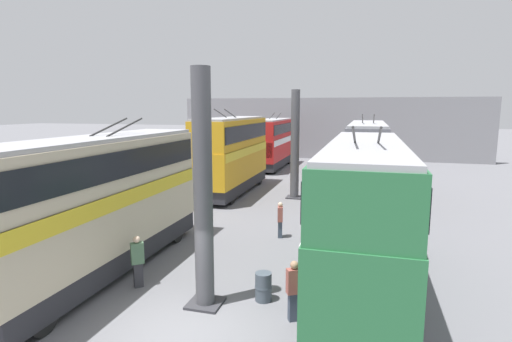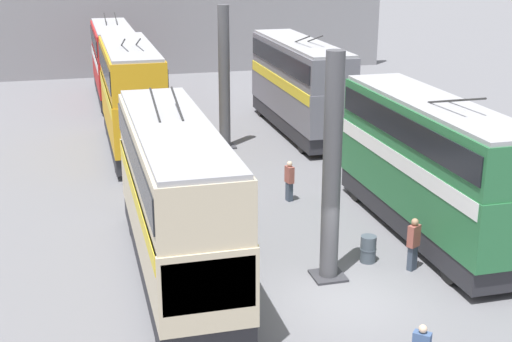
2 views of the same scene
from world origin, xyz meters
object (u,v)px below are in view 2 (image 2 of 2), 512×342
at_px(bus_right_near, 175,192).
at_px(person_by_left_row, 413,243).
at_px(bus_right_far, 114,58).
at_px(person_aisle_midway, 289,180).
at_px(oil_drum, 368,249).
at_px(bus_left_near, 430,160).
at_px(bus_right_mid, 131,92).
at_px(person_by_right_row, 242,251).
at_px(bus_left_far, 299,81).

xyz_separation_m(bus_right_near, person_by_left_row, (-1.44, -7.44, -1.91)).
bearing_deg(bus_right_far, person_aisle_midway, -165.68).
height_order(bus_right_near, oil_drum, bus_right_near).
bearing_deg(person_by_left_row, bus_right_far, -14.70).
bearing_deg(bus_left_near, bus_right_mid, 34.25).
height_order(bus_right_mid, bus_right_far, bus_right_mid).
distance_m(person_by_right_row, person_by_left_row, 5.55).
distance_m(bus_right_mid, person_aisle_midway, 10.75).
bearing_deg(bus_left_far, person_aisle_midway, 160.14).
xyz_separation_m(bus_right_near, bus_right_far, (27.21, 0.00, -0.07)).
distance_m(bus_left_far, bus_right_mid, 9.36).
distance_m(bus_left_far, person_aisle_midway, 11.27).
bearing_deg(person_by_right_row, person_by_left_row, -138.87).
distance_m(bus_right_far, person_aisle_midway, 22.24).
height_order(bus_left_near, oil_drum, bus_left_near).
relative_size(person_by_right_row, person_aisle_midway, 1.06).
xyz_separation_m(bus_left_far, bus_right_near, (-16.18, 9.25, -0.01)).
height_order(bus_left_far, bus_right_near, bus_left_far).
height_order(bus_right_near, person_aisle_midway, bus_right_near).
relative_size(bus_right_mid, person_by_right_row, 5.49).
distance_m(person_by_right_row, person_aisle_midway, 7.36).
height_order(bus_right_far, person_by_right_row, bus_right_far).
distance_m(bus_left_far, bus_right_near, 18.64).
bearing_deg(bus_right_near, person_by_right_row, -110.02).
distance_m(bus_right_far, person_by_left_row, 29.66).
bearing_deg(person_aisle_midway, bus_right_mid, 109.88).
distance_m(person_by_right_row, oil_drum, 4.39).
xyz_separation_m(person_by_right_row, oil_drum, (0.20, -4.36, -0.50)).
distance_m(bus_right_near, bus_right_far, 27.21).
bearing_deg(person_by_right_row, bus_right_near, 28.71).
xyz_separation_m(bus_right_near, person_by_right_row, (-0.71, -1.94, -1.91)).
bearing_deg(person_aisle_midway, bus_left_near, -62.11).
bearing_deg(oil_drum, bus_right_far, 12.80).
xyz_separation_m(person_aisle_midway, person_by_left_row, (-7.18, -1.96, 0.06)).
relative_size(bus_left_near, bus_right_mid, 1.08).
height_order(bus_right_near, bus_right_mid, bus_right_mid).
bearing_deg(person_aisle_midway, bus_right_far, 92.84).
xyz_separation_m(bus_right_mid, person_aisle_midway, (-8.99, -5.48, -2.15)).
bearing_deg(bus_right_mid, person_by_right_row, -172.83).
relative_size(person_aisle_midway, oil_drum, 1.86).
xyz_separation_m(bus_left_far, bus_right_mid, (-1.44, 9.25, 0.17)).
height_order(bus_left_near, person_by_right_row, bus_left_near).
relative_size(bus_left_near, bus_left_far, 0.96).
distance_m(bus_left_near, person_by_right_row, 7.77).
height_order(bus_right_near, person_by_right_row, bus_right_near).
relative_size(bus_left_far, oil_drum, 12.15).
xyz_separation_m(bus_left_near, person_aisle_midway, (4.59, 3.77, -1.93)).
bearing_deg(bus_right_near, person_aisle_midway, -43.67).
bearing_deg(person_by_right_row, bus_right_mid, -34.10).
bearing_deg(bus_left_near, bus_right_far, 19.54).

